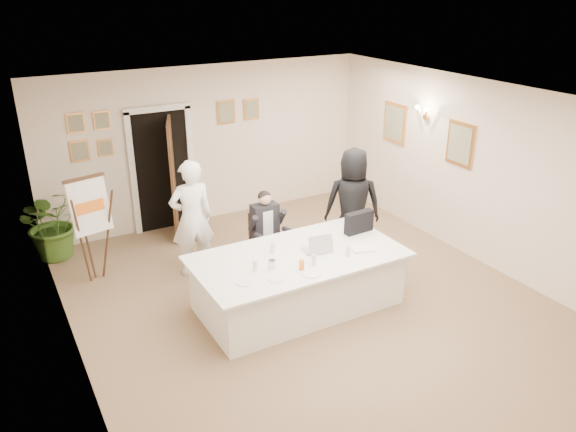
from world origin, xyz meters
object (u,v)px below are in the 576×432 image
at_px(standing_man, 192,218).
at_px(potted_palm, 53,222).
at_px(conference_table, 298,280).
at_px(flip_chart, 91,235).
at_px(laptop_bag, 359,222).
at_px(laptop, 316,241).
at_px(steel_jug, 272,264).
at_px(standing_woman, 353,204).
at_px(seated_man, 266,231).
at_px(oj_glass, 302,265).
at_px(paper_stack, 362,249).

height_order(standing_man, potted_palm, standing_man).
height_order(conference_table, flip_chart, flip_chart).
height_order(potted_palm, laptop_bag, potted_palm).
xyz_separation_m(flip_chart, laptop, (2.52, -2.07, 0.17)).
xyz_separation_m(laptop, steel_jug, (-0.75, -0.16, -0.08)).
relative_size(flip_chart, steel_jug, 14.49).
bearing_deg(flip_chart, standing_woman, -17.50).
bearing_deg(potted_palm, standing_woman, -29.15).
distance_m(potted_palm, steel_jug, 3.98).
height_order(seated_man, flip_chart, flip_chart).
distance_m(standing_man, laptop, 1.97).
bearing_deg(oj_glass, conference_table, 65.84).
relative_size(laptop, paper_stack, 1.20).
height_order(seated_man, laptop, seated_man).
relative_size(laptop_bag, oj_glass, 3.42).
xyz_separation_m(laptop, paper_stack, (0.55, -0.30, -0.12)).
bearing_deg(conference_table, paper_stack, -19.49).
bearing_deg(laptop, conference_table, -171.24).
relative_size(paper_stack, oj_glass, 2.30).
distance_m(conference_table, flip_chart, 3.07).
xyz_separation_m(conference_table, potted_palm, (-2.61, 3.19, 0.20)).
distance_m(flip_chart, laptop, 3.26).
height_order(laptop, paper_stack, laptop).
distance_m(seated_man, potted_palm, 3.41).
bearing_deg(steel_jug, seated_man, 65.64).
bearing_deg(seated_man, steel_jug, -128.83).
bearing_deg(laptop, paper_stack, -20.73).
relative_size(standing_man, paper_stack, 5.95).
bearing_deg(seated_man, oj_glass, -115.26).
height_order(flip_chart, standing_man, standing_man).
bearing_deg(standing_woman, potted_palm, 1.93).
height_order(conference_table, standing_woman, standing_woman).
bearing_deg(oj_glass, laptop, 40.05).
height_order(laptop_bag, oj_glass, laptop_bag).
bearing_deg(standing_man, potted_palm, -39.95).
distance_m(seated_man, flip_chart, 2.53).
xyz_separation_m(oj_glass, steel_jug, (-0.31, 0.21, -0.01)).
bearing_deg(conference_table, standing_man, 118.93).
bearing_deg(flip_chart, paper_stack, -37.67).
distance_m(flip_chart, steel_jug, 2.85).
height_order(laptop, steel_jug, laptop).
height_order(seated_man, laptop_bag, seated_man).
distance_m(oj_glass, steel_jug, 0.37).
bearing_deg(standing_man, laptop, 128.89).
xyz_separation_m(potted_palm, steel_jug, (2.14, -3.35, 0.24)).
height_order(flip_chart, laptop_bag, flip_chart).
bearing_deg(paper_stack, standing_man, 132.19).
xyz_separation_m(conference_table, laptop_bag, (1.12, 0.20, 0.54)).
relative_size(laptop_bag, paper_stack, 1.49).
distance_m(conference_table, seated_man, 1.20).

